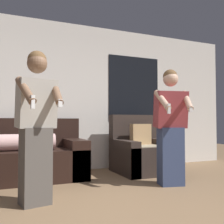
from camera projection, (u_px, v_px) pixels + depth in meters
wall_back at (69, 96)px, 4.80m from camera, size 6.96×0.07×2.70m
couch at (16, 158)px, 3.95m from camera, size 2.06×0.91×0.94m
armchair at (141, 153)px, 4.60m from camera, size 0.90×0.91×1.01m
person_left at (36, 125)px, 2.81m from camera, size 0.47×0.53×1.65m
person_right at (171, 127)px, 3.67m from camera, size 0.50×0.54×1.62m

